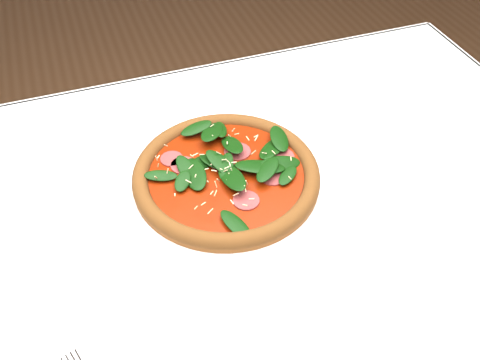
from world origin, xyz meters
name	(u,v)px	position (x,y,z in m)	size (l,w,h in m)	color
dining_table	(222,273)	(0.00, 0.00, 0.65)	(1.21, 0.81, 0.75)	silver
plate	(226,182)	(0.04, 0.08, 0.76)	(0.32, 0.32, 0.01)	white
pizza	(226,173)	(0.04, 0.08, 0.78)	(0.30, 0.30, 0.04)	#965624
saucer_far	(365,91)	(0.34, 0.22, 0.76)	(0.15, 0.15, 0.01)	white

